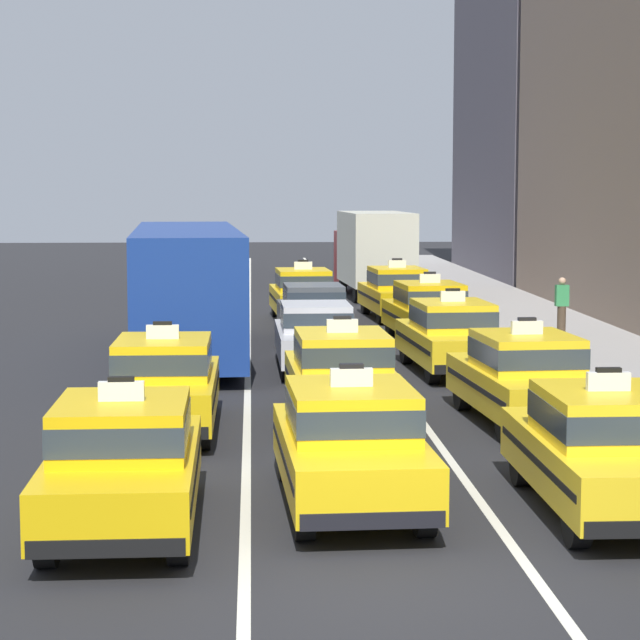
# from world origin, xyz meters

# --- Properties ---
(ground_plane) EXTENTS (160.00, 160.00, 0.00)m
(ground_plane) POSITION_xyz_m (0.00, 0.00, 0.00)
(ground_plane) COLOR #232326
(lane_stripe_left_center) EXTENTS (0.14, 80.00, 0.01)m
(lane_stripe_left_center) POSITION_xyz_m (-1.60, 20.00, 0.00)
(lane_stripe_left_center) COLOR silver
(lane_stripe_left_center) RESTS_ON ground
(lane_stripe_center_right) EXTENTS (0.14, 80.00, 0.01)m
(lane_stripe_center_right) POSITION_xyz_m (1.60, 20.00, 0.00)
(lane_stripe_center_right) COLOR silver
(lane_stripe_center_right) RESTS_ON ground
(sidewalk_curb) EXTENTS (4.00, 90.00, 0.15)m
(sidewalk_curb) POSITION_xyz_m (7.20, 15.00, 0.07)
(sidewalk_curb) COLOR #9E9993
(sidewalk_curb) RESTS_ON ground
(taxi_left_nearest) EXTENTS (1.87, 4.58, 1.96)m
(taxi_left_nearest) POSITION_xyz_m (-3.11, 2.50, 0.88)
(taxi_left_nearest) COLOR black
(taxi_left_nearest) RESTS_ON ground
(taxi_left_second) EXTENTS (1.83, 4.56, 1.96)m
(taxi_left_second) POSITION_xyz_m (-3.04, 8.65, 0.88)
(taxi_left_second) COLOR black
(taxi_left_second) RESTS_ON ground
(bus_left_third) EXTENTS (3.17, 11.33, 3.22)m
(bus_left_third) POSITION_xyz_m (-3.13, 18.28, 1.82)
(bus_left_third) COLOR black
(bus_left_third) RESTS_ON ground
(taxi_center_nearest) EXTENTS (1.98, 4.62, 1.96)m
(taxi_center_nearest) POSITION_xyz_m (-0.20, 3.43, 0.88)
(taxi_center_nearest) COLOR black
(taxi_center_nearest) RESTS_ON ground
(taxi_center_second) EXTENTS (1.95, 4.61, 1.96)m
(taxi_center_second) POSITION_xyz_m (0.12, 9.39, 0.88)
(taxi_center_second) COLOR black
(taxi_center_second) RESTS_ON ground
(sedan_center_third) EXTENTS (1.82, 4.32, 1.58)m
(sedan_center_third) POSITION_xyz_m (-0.03, 15.63, 0.85)
(sedan_center_third) COLOR black
(sedan_center_third) RESTS_ON ground
(sedan_center_fourth) EXTENTS (1.92, 4.36, 1.58)m
(sedan_center_fourth) POSITION_xyz_m (0.19, 21.00, 0.85)
(sedan_center_fourth) COLOR black
(sedan_center_fourth) RESTS_ON ground
(taxi_center_fifth) EXTENTS (2.05, 4.65, 1.96)m
(taxi_center_fifth) POSITION_xyz_m (0.11, 26.01, 0.88)
(taxi_center_fifth) COLOR black
(taxi_center_fifth) RESTS_ON ground
(taxi_right_nearest) EXTENTS (1.83, 4.56, 1.96)m
(taxi_right_nearest) POSITION_xyz_m (3.10, 2.91, 0.88)
(taxi_right_nearest) COLOR black
(taxi_right_nearest) RESTS_ON ground
(taxi_right_second) EXTENTS (2.11, 4.67, 1.96)m
(taxi_right_second) POSITION_xyz_m (3.38, 8.95, 0.88)
(taxi_right_second) COLOR black
(taxi_right_second) RESTS_ON ground
(taxi_right_third) EXTENTS (2.07, 4.65, 1.96)m
(taxi_right_third) POSITION_xyz_m (3.06, 15.13, 0.88)
(taxi_right_third) COLOR black
(taxi_right_third) RESTS_ON ground
(taxi_right_fourth) EXTENTS (2.12, 4.67, 1.96)m
(taxi_right_fourth) POSITION_xyz_m (3.31, 20.51, 0.88)
(taxi_right_fourth) COLOR black
(taxi_right_fourth) RESTS_ON ground
(taxi_right_fifth) EXTENTS (2.12, 4.67, 1.96)m
(taxi_right_fifth) POSITION_xyz_m (3.15, 26.67, 0.88)
(taxi_right_fifth) COLOR black
(taxi_right_fifth) RESTS_ON ground
(box_truck_right_sixth) EXTENTS (2.62, 7.08, 3.27)m
(box_truck_right_sixth) POSITION_xyz_m (3.16, 34.60, 1.78)
(box_truck_right_sixth) COLOR black
(box_truck_right_sixth) RESTS_ON ground
(pedestrian_near_crosswalk) EXTENTS (0.36, 0.24, 1.60)m
(pedestrian_near_crosswalk) POSITION_xyz_m (7.10, 20.95, 0.96)
(pedestrian_near_crosswalk) COLOR #473828
(pedestrian_near_crosswalk) RESTS_ON sidewalk_curb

